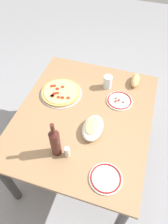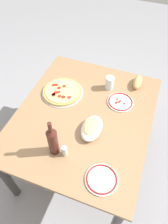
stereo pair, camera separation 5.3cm
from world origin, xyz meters
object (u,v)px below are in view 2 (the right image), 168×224
(pepperoni_pizza, at_px, (62,92))
(side_plate_near, at_px, (102,179))
(bread_loaf, at_px, (138,82))
(dining_table, at_px, (84,122))
(side_plate_far, at_px, (120,102))
(baked_pasta_dish, at_px, (92,128))
(wine_bottle, at_px, (53,141))
(water_glass, at_px, (110,83))
(spice_shaker, at_px, (65,151))

(pepperoni_pizza, relative_size, side_plate_near, 1.66)
(bread_loaf, bearing_deg, dining_table, -34.12)
(side_plate_far, bearing_deg, baked_pasta_dish, -20.44)
(pepperoni_pizza, height_order, side_plate_far, pepperoni_pizza)
(wine_bottle, height_order, bread_loaf, wine_bottle)
(dining_table, distance_m, bread_loaf, 0.60)
(water_glass, height_order, spice_shaker, water_glass)
(wine_bottle, height_order, spice_shaker, wine_bottle)
(water_glass, relative_size, bread_loaf, 0.67)
(baked_pasta_dish, distance_m, side_plate_near, 0.38)
(side_plate_far, height_order, spice_shaker, spice_shaker)
(pepperoni_pizza, relative_size, water_glass, 3.02)
(side_plate_far, height_order, bread_loaf, bread_loaf)
(wine_bottle, distance_m, side_plate_far, 0.69)
(wine_bottle, xyz_separation_m, side_plate_far, (-0.60, 0.32, -0.12))
(baked_pasta_dish, relative_size, spice_shaker, 2.76)
(baked_pasta_dish, height_order, side_plate_far, baked_pasta_dish)
(wine_bottle, bearing_deg, side_plate_near, 76.91)
(pepperoni_pizza, distance_m, water_glass, 0.42)
(baked_pasta_dish, relative_size, wine_bottle, 0.75)
(water_glass, distance_m, side_plate_far, 0.20)
(dining_table, xyz_separation_m, bread_loaf, (-0.49, 0.33, 0.14))
(dining_table, distance_m, baked_pasta_dish, 0.22)
(baked_pasta_dish, distance_m, side_plate_far, 0.38)
(dining_table, relative_size, spice_shaker, 14.56)
(pepperoni_pizza, height_order, water_glass, water_glass)
(baked_pasta_dish, distance_m, water_glass, 0.49)
(pepperoni_pizza, distance_m, bread_loaf, 0.67)
(side_plate_far, bearing_deg, pepperoni_pizza, -82.73)
(baked_pasta_dish, bearing_deg, side_plate_near, 28.74)
(wine_bottle, xyz_separation_m, water_glass, (-0.74, 0.18, -0.07))
(wine_bottle, relative_size, side_plate_far, 1.47)
(dining_table, height_order, side_plate_near, side_plate_near)
(dining_table, distance_m, pepperoni_pizza, 0.33)
(bread_loaf, height_order, spice_shaker, spice_shaker)
(wine_bottle, height_order, water_glass, wine_bottle)
(water_glass, bearing_deg, bread_loaf, 118.44)
(spice_shaker, bearing_deg, pepperoni_pizza, -153.86)
(side_plate_near, xyz_separation_m, bread_loaf, (-0.95, 0.04, 0.02))
(side_plate_near, relative_size, bread_loaf, 1.22)
(pepperoni_pizza, distance_m, spice_shaker, 0.60)
(dining_table, distance_m, wine_bottle, 0.45)
(side_plate_far, bearing_deg, spice_shaker, -21.58)
(water_glass, distance_m, side_plate_near, 0.85)
(bread_loaf, distance_m, spice_shaker, 0.92)
(pepperoni_pizza, bearing_deg, baked_pasta_dish, 51.91)
(dining_table, relative_size, side_plate_far, 5.80)
(pepperoni_pizza, xyz_separation_m, side_plate_far, (-0.06, 0.50, -0.01))
(side_plate_near, bearing_deg, water_glass, -167.03)
(side_plate_near, height_order, side_plate_far, side_plate_far)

